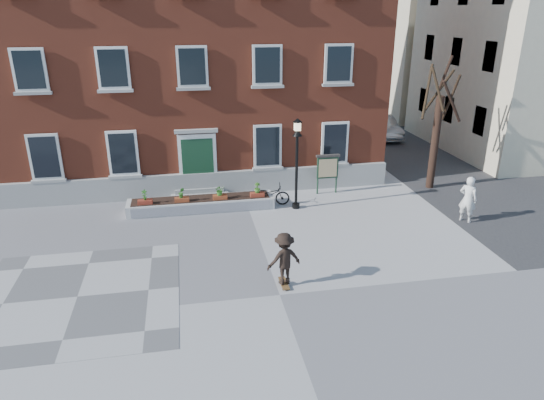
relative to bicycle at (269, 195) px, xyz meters
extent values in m
plane|color=#9B9B9E|center=(-0.94, -7.19, -0.48)|extent=(100.00, 100.00, 0.00)
cube|color=#58585A|center=(-6.94, -6.19, -0.48)|extent=(6.00, 6.00, 0.01)
imported|color=black|center=(0.00, 0.00, 0.00)|extent=(1.89, 0.86, 0.96)
imported|color=#B1B4B6|center=(9.56, 10.56, 0.24)|extent=(1.58, 4.37, 1.43)
imported|color=silver|center=(7.54, -3.19, 0.48)|extent=(0.80, 0.83, 1.91)
cube|color=#963F29|center=(-2.94, 6.81, 5.52)|extent=(18.00, 10.00, 12.00)
cube|color=#9D9D98|center=(-2.94, 1.69, 0.07)|extent=(18.00, 0.24, 1.10)
cube|color=#999994|center=(-2.94, 1.56, -0.38)|extent=(2.60, 0.80, 0.20)
cube|color=gray|center=(-2.94, 1.71, -0.18)|extent=(2.20, 0.50, 0.20)
cube|color=white|center=(-2.94, 1.73, 1.17)|extent=(1.70, 0.12, 2.50)
cube|color=#153A22|center=(-2.94, 1.68, 1.07)|extent=(1.40, 0.06, 2.30)
cube|color=#A7A7A2|center=(-2.94, 1.69, 2.57)|extent=(1.90, 0.25, 0.15)
cube|color=silver|center=(-9.34, 1.71, 1.72)|extent=(1.30, 0.10, 2.00)
cube|color=black|center=(-9.34, 1.66, 1.72)|extent=(1.08, 0.04, 1.78)
cube|color=#9F9F9A|center=(-9.34, 1.65, 0.66)|extent=(1.44, 0.20, 0.12)
cube|color=silver|center=(-9.34, 1.71, 5.32)|extent=(1.30, 0.10, 1.70)
cube|color=black|center=(-9.34, 1.66, 5.32)|extent=(1.08, 0.04, 1.48)
cube|color=gray|center=(-9.34, 1.65, 4.41)|extent=(1.44, 0.20, 0.12)
cube|color=white|center=(-6.14, 1.71, 1.72)|extent=(1.30, 0.10, 2.00)
cube|color=black|center=(-6.14, 1.66, 1.72)|extent=(1.08, 0.04, 1.78)
cube|color=#ABABA5|center=(-6.14, 1.65, 0.66)|extent=(1.44, 0.20, 0.12)
cube|color=white|center=(-6.14, 1.71, 5.32)|extent=(1.30, 0.10, 1.70)
cube|color=black|center=(-6.14, 1.66, 5.32)|extent=(1.08, 0.04, 1.48)
cube|color=#ADADA7|center=(-6.14, 1.65, 4.41)|extent=(1.44, 0.20, 0.12)
cube|color=silver|center=(-2.94, 1.71, 5.32)|extent=(1.30, 0.10, 1.70)
cube|color=black|center=(-2.94, 1.66, 5.32)|extent=(1.08, 0.04, 1.48)
cube|color=#979792|center=(-2.94, 1.65, 4.41)|extent=(1.44, 0.20, 0.12)
cube|color=silver|center=(0.26, 1.71, 1.72)|extent=(1.30, 0.10, 2.00)
cube|color=black|center=(0.26, 1.66, 1.72)|extent=(1.08, 0.04, 1.78)
cube|color=#A5A5A0|center=(0.26, 1.65, 0.66)|extent=(1.44, 0.20, 0.12)
cube|color=silver|center=(0.26, 1.71, 5.32)|extent=(1.30, 0.10, 1.70)
cube|color=black|center=(0.26, 1.66, 5.32)|extent=(1.08, 0.04, 1.48)
cube|color=#A1A19B|center=(0.26, 1.65, 4.41)|extent=(1.44, 0.20, 0.12)
cube|color=white|center=(3.46, 1.71, 1.72)|extent=(1.30, 0.10, 2.00)
cube|color=black|center=(3.46, 1.66, 1.72)|extent=(1.08, 0.04, 1.78)
cube|color=#979792|center=(3.46, 1.65, 0.66)|extent=(1.44, 0.20, 0.12)
cube|color=silver|center=(3.46, 1.71, 5.32)|extent=(1.30, 0.10, 1.70)
cube|color=black|center=(3.46, 1.66, 5.32)|extent=(1.08, 0.04, 1.48)
cube|color=gray|center=(3.46, 1.65, 4.41)|extent=(1.44, 0.20, 0.12)
cube|color=silver|center=(-2.94, 0.01, -0.23)|extent=(6.20, 1.10, 0.50)
cube|color=silver|center=(-2.94, -0.55, -0.23)|extent=(5.80, 0.02, 0.40)
cube|color=black|center=(-2.94, 0.01, 0.02)|extent=(5.80, 0.90, 0.06)
cube|color=maroon|center=(-5.24, -0.24, 0.12)|extent=(0.60, 0.25, 0.20)
imported|color=#29651E|center=(-5.24, -0.24, 0.44)|extent=(0.24, 0.24, 0.45)
cube|color=brown|center=(-3.74, -0.24, 0.12)|extent=(0.60, 0.25, 0.20)
imported|color=#2C6F21|center=(-3.74, -0.24, 0.44)|extent=(0.25, 0.25, 0.45)
cube|color=#954020|center=(-2.14, -0.24, 0.12)|extent=(0.60, 0.25, 0.20)
imported|color=#2F6F21|center=(-2.14, -0.24, 0.44)|extent=(0.40, 0.40, 0.45)
cube|color=maroon|center=(-0.54, -0.24, 0.12)|extent=(0.60, 0.25, 0.20)
imported|color=#376D20|center=(-0.54, -0.24, 0.44)|extent=(0.25, 0.25, 0.45)
cylinder|color=black|center=(8.06, 0.81, 1.72)|extent=(0.36, 0.36, 4.40)
cylinder|color=black|center=(8.56, 0.81, 3.81)|extent=(0.12, 1.12, 2.23)
cylinder|color=black|center=(8.23, 1.33, 4.07)|extent=(1.18, 0.49, 1.97)
cylinder|color=#302215|center=(7.56, 1.17, 4.07)|extent=(0.88, 1.14, 2.35)
cylinder|color=black|center=(7.75, 0.59, 4.25)|extent=(0.60, 0.77, 1.90)
cylinder|color=black|center=(8.26, 0.18, 3.76)|extent=(1.39, 0.55, 1.95)
cylinder|color=black|center=(8.22, 0.94, 4.89)|extent=(0.43, 0.48, 1.58)
cube|color=#37373A|center=(11.06, 10.81, -0.48)|extent=(8.00, 36.00, 0.01)
cube|color=beige|center=(17.06, 6.81, 6.52)|extent=(10.00, 11.00, 14.00)
cube|color=beige|center=(17.06, 18.81, 6.02)|extent=(10.00, 11.00, 13.00)
cube|color=black|center=(12.10, 3.61, 2.02)|extent=(0.08, 1.00, 1.50)
cube|color=black|center=(12.10, 6.81, 2.02)|extent=(0.08, 1.00, 1.50)
cube|color=black|center=(12.10, 10.01, 2.02)|extent=(0.08, 1.00, 1.50)
cube|color=black|center=(12.10, 3.61, 5.32)|extent=(0.08, 1.00, 1.50)
cube|color=black|center=(12.10, 6.81, 5.32)|extent=(0.08, 1.00, 1.50)
cube|color=black|center=(12.10, 10.01, 5.32)|extent=(0.08, 1.00, 1.50)
cylinder|color=black|center=(1.10, -0.56, -0.38)|extent=(0.32, 0.32, 0.20)
cylinder|color=black|center=(1.10, -0.56, 1.12)|extent=(0.12, 0.12, 3.20)
cone|color=black|center=(1.10, -0.56, 2.87)|extent=(0.40, 0.40, 0.30)
cube|color=beige|center=(1.10, -0.56, 3.12)|extent=(0.24, 0.24, 0.34)
cone|color=black|center=(1.10, -0.56, 3.37)|extent=(0.40, 0.40, 0.16)
cylinder|color=#1A3423|center=(2.47, 0.95, 0.42)|extent=(0.08, 0.08, 1.80)
cylinder|color=#1A3422|center=(3.37, 0.95, 0.42)|extent=(0.08, 0.08, 1.80)
cube|color=#193322|center=(2.92, 0.95, 0.77)|extent=(1.00, 0.10, 1.00)
cube|color=beige|center=(2.92, 0.89, 0.77)|extent=(0.85, 0.02, 0.85)
cube|color=#3C3734|center=(2.92, 0.95, 1.34)|extent=(1.10, 0.16, 0.10)
cube|color=brown|center=(-0.70, -6.65, -0.42)|extent=(0.22, 0.78, 0.03)
cylinder|color=black|center=(-0.79, -6.93, -0.46)|extent=(0.03, 0.05, 0.05)
cylinder|color=black|center=(-0.61, -6.93, -0.46)|extent=(0.03, 0.05, 0.05)
cylinder|color=black|center=(-0.79, -6.37, -0.46)|extent=(0.03, 0.05, 0.05)
cylinder|color=black|center=(-0.61, -6.37, -0.46)|extent=(0.03, 0.05, 0.05)
imported|color=black|center=(-0.70, -6.65, 0.45)|extent=(1.21, 0.86, 1.70)
camera|label=1|loc=(-3.45, -19.49, 7.57)|focal=32.00mm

